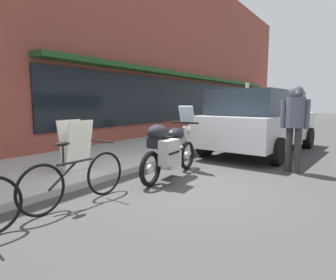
% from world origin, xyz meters
% --- Properties ---
extents(ground_plane, '(80.00, 80.00, 0.00)m').
position_xyz_m(ground_plane, '(0.00, 0.00, 0.00)').
color(ground_plane, '#3A3A3A').
extents(storefront_building, '(25.36, 0.90, 7.81)m').
position_xyz_m(storefront_building, '(8.68, 4.66, 3.81)').
color(storefront_building, brown).
rests_on(storefront_building, ground_plane).
extents(sidewalk_curb, '(30.00, 3.10, 0.12)m').
position_xyz_m(sidewalk_curb, '(9.00, 2.95, 0.06)').
color(sidewalk_curb, '#ACACAC').
rests_on(sidewalk_curb, ground_plane).
extents(touring_motorcycle, '(2.10, 0.77, 1.39)m').
position_xyz_m(touring_motorcycle, '(0.13, 0.52, 0.60)').
color(touring_motorcycle, black).
rests_on(touring_motorcycle, ground_plane).
extents(parked_bicycle, '(1.77, 0.48, 0.94)m').
position_xyz_m(parked_bicycle, '(-1.78, 0.85, 0.38)').
color(parked_bicycle, black).
rests_on(parked_bicycle, ground_plane).
extents(parked_minivan, '(4.99, 2.39, 1.79)m').
position_xyz_m(parked_minivan, '(4.10, -0.06, 0.95)').
color(parked_minivan, silver).
rests_on(parked_minivan, ground_plane).
extents(pedestrian_walking, '(0.47, 0.54, 1.81)m').
position_xyz_m(pedestrian_walking, '(2.02, -1.34, 1.15)').
color(pedestrian_walking, '#2B2B2B').
rests_on(pedestrian_walking, ground_plane).
extents(sandwich_board_sign, '(0.55, 0.42, 1.00)m').
position_xyz_m(sandwich_board_sign, '(-0.75, 2.14, 0.62)').
color(sandwich_board_sign, silver).
rests_on(sandwich_board_sign, sidewalk_curb).
extents(parking_sign_pole, '(0.44, 0.07, 2.24)m').
position_xyz_m(parking_sign_pole, '(8.44, 1.88, 1.46)').
color(parking_sign_pole, '#59595B').
rests_on(parking_sign_pole, sidewalk_curb).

